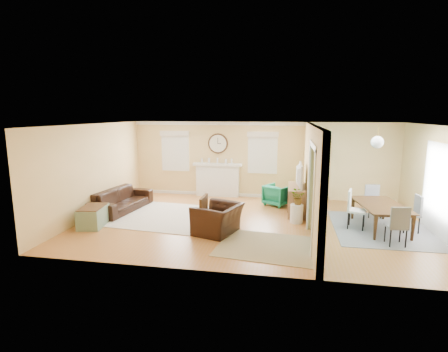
{
  "coord_description": "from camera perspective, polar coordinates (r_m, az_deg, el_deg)",
  "views": [
    {
      "loc": [
        0.89,
        -8.91,
        2.9
      ],
      "look_at": [
        -0.8,
        0.3,
        1.2
      ],
      "focal_mm": 28.0,
      "sensor_mm": 36.0,
      "label": 1
    }
  ],
  "objects": [
    {
      "name": "wall_left",
      "position": [
        10.53,
        -20.53,
        0.89
      ],
      "size": [
        0.02,
        6.0,
        2.6
      ],
      "primitive_type": "cube",
      "color": "tan",
      "rests_on": "ground"
    },
    {
      "name": "window_left",
      "position": [
        12.56,
        -7.97,
        4.51
      ],
      "size": [
        1.05,
        0.13,
        1.42
      ],
      "color": "white",
      "rests_on": "wall_back"
    },
    {
      "name": "wall_front",
      "position": [
        6.19,
        1.79,
        -4.69
      ],
      "size": [
        9.0,
        0.02,
        2.6
      ],
      "primitive_type": "cube",
      "color": "tan",
      "rests_on": "ground"
    },
    {
      "name": "tv",
      "position": [
        10.28,
        11.76,
        0.16
      ],
      "size": [
        0.16,
        1.15,
        0.66
      ],
      "primitive_type": "imported",
      "rotation": [
        0.0,
        0.0,
        1.58
      ],
      "color": "black",
      "rests_on": "credenza"
    },
    {
      "name": "wall_right",
      "position": [
        9.75,
        31.96,
        -0.73
      ],
      "size": [
        0.02,
        6.0,
        2.6
      ],
      "primitive_type": "cube",
      "color": "tan",
      "rests_on": "ground"
    },
    {
      "name": "green_chair",
      "position": [
        11.22,
        8.68,
        -3.08
      ],
      "size": [
        0.98,
        0.99,
        0.66
      ],
      "primitive_type": "imported",
      "rotation": [
        0.0,
        0.0,
        2.59
      ],
      "color": "#167854",
      "rests_on": "floor"
    },
    {
      "name": "dining_chair_e",
      "position": [
        9.72,
        28.12,
        -4.98
      ],
      "size": [
        0.43,
        0.43,
        0.93
      ],
      "color": "slate",
      "rests_on": "floor"
    },
    {
      "name": "ceiling",
      "position": [
        8.96,
        4.74,
        8.34
      ],
      "size": [
        9.0,
        6.0,
        0.02
      ],
      "primitive_type": "cube",
      "color": "white",
      "rests_on": "wall_back"
    },
    {
      "name": "garden_stool",
      "position": [
        9.56,
        11.77,
        -6.02
      ],
      "size": [
        0.34,
        0.34,
        0.5
      ],
      "primitive_type": "cylinder",
      "color": "white",
      "rests_on": "floor"
    },
    {
      "name": "potted_plant",
      "position": [
        9.44,
        11.87,
        -3.4
      ],
      "size": [
        0.44,
        0.42,
        0.4
      ],
      "primitive_type": "imported",
      "rotation": [
        0.0,
        0.0,
        2.79
      ],
      "color": "#337F33",
      "rests_on": "garden_stool"
    },
    {
      "name": "french_doors",
      "position": [
        9.77,
        31.6,
        -1.88
      ],
      "size": [
        0.06,
        1.7,
        2.2
      ],
      "color": "white",
      "rests_on": "ground"
    },
    {
      "name": "partition",
      "position": [
        9.34,
        14.07,
        0.47
      ],
      "size": [
        0.17,
        6.0,
        2.6
      ],
      "color": "tan",
      "rests_on": "ground"
    },
    {
      "name": "rug_grey",
      "position": [
        9.78,
        24.18,
        -7.86
      ],
      "size": [
        2.3,
        2.88,
        0.01
      ],
      "primitive_type": "cube",
      "color": "slate",
      "rests_on": "floor"
    },
    {
      "name": "dining_table",
      "position": [
        9.69,
        24.32,
        -6.08
      ],
      "size": [
        1.25,
        1.95,
        0.65
      ],
      "primitive_type": "imported",
      "rotation": [
        0.0,
        0.0,
        1.7
      ],
      "color": "#4C2C12",
      "rests_on": "floor"
    },
    {
      "name": "fireplace",
      "position": [
        12.25,
        -1.05,
        -0.56
      ],
      "size": [
        1.7,
        0.3,
        1.17
      ],
      "color": "white",
      "rests_on": "ground"
    },
    {
      "name": "pendant",
      "position": [
        9.18,
        23.74,
        5.06
      ],
      "size": [
        0.3,
        0.3,
        0.55
      ],
      "color": "gold",
      "rests_on": "ceiling"
    },
    {
      "name": "rug_jute",
      "position": [
        7.88,
        7.25,
        -11.34
      ],
      "size": [
        2.36,
        2.02,
        0.01
      ],
      "primitive_type": "cube",
      "rotation": [
        0.0,
        0.0,
        -0.12
      ],
      "color": "#96875E",
      "rests_on": "floor"
    },
    {
      "name": "sofa",
      "position": [
        10.93,
        -16.33,
        -3.76
      ],
      "size": [
        1.13,
        2.33,
        0.65
      ],
      "primitive_type": "imported",
      "rotation": [
        0.0,
        0.0,
        1.45
      ],
      "color": "black",
      "rests_on": "floor"
    },
    {
      "name": "dining_chair_s",
      "position": [
        8.62,
        26.35,
        -6.73
      ],
      "size": [
        0.44,
        0.44,
        0.91
      ],
      "color": "slate",
      "rests_on": "floor"
    },
    {
      "name": "credenza",
      "position": [
        10.43,
        11.72,
        -3.79
      ],
      "size": [
        0.49,
        1.44,
        0.8
      ],
      "color": "olive",
      "rests_on": "floor"
    },
    {
      "name": "floor",
      "position": [
        9.41,
        4.51,
        -7.69
      ],
      "size": [
        9.0,
        9.0,
        0.0
      ],
      "primitive_type": "plane",
      "color": "#B06F2F",
      "rests_on": "ground"
    },
    {
      "name": "dining_chair_w",
      "position": [
        9.43,
        20.9,
        -4.65
      ],
      "size": [
        0.53,
        0.53,
        0.98
      ],
      "color": "white",
      "rests_on": "floor"
    },
    {
      "name": "rug_cream",
      "position": [
        10.01,
        -7.88,
        -6.6
      ],
      "size": [
        3.35,
        2.98,
        0.02
      ],
      "primitive_type": "cube",
      "rotation": [
        0.0,
        0.0,
        -0.1
      ],
      "color": "beige",
      "rests_on": "floor"
    },
    {
      "name": "window_right",
      "position": [
        11.96,
        6.33,
        4.26
      ],
      "size": [
        1.05,
        0.13,
        1.42
      ],
      "color": "white",
      "rests_on": "wall_back"
    },
    {
      "name": "wall_clock",
      "position": [
        12.16,
        -0.99,
        5.33
      ],
      "size": [
        0.7,
        0.07,
        0.7
      ],
      "color": "#4C2C12",
      "rests_on": "wall_back"
    },
    {
      "name": "dining_chair_n",
      "position": [
        10.65,
        23.26,
        -3.43
      ],
      "size": [
        0.44,
        0.44,
        0.9
      ],
      "color": "slate",
      "rests_on": "floor"
    },
    {
      "name": "wall_back",
      "position": [
        12.05,
        6.07,
        2.6
      ],
      "size": [
        9.0,
        0.02,
        2.6
      ],
      "primitive_type": "cube",
      "color": "tan",
      "rests_on": "ground"
    },
    {
      "name": "eames_chair",
      "position": [
        8.54,
        -1.01,
        -7.02
      ],
      "size": [
        1.25,
        1.34,
        0.72
      ],
      "primitive_type": "imported",
      "rotation": [
        0.0,
        0.0,
        -1.88
      ],
      "color": "black",
      "rests_on": "floor"
    },
    {
      "name": "trunk",
      "position": [
        9.68,
        -20.56,
        -6.19
      ],
      "size": [
        0.69,
        0.98,
        0.52
      ],
      "color": "gray",
      "rests_on": "floor"
    }
  ]
}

